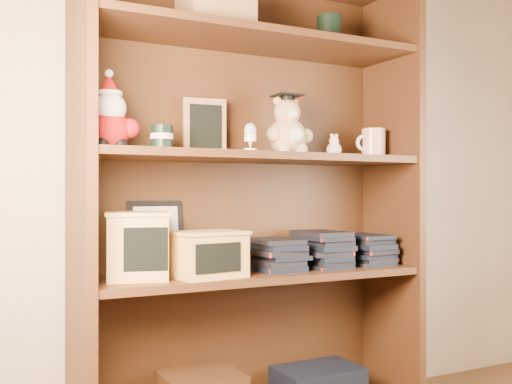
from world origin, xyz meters
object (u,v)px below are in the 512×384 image
Objects in this scene: bookcase at (249,204)px; grad_teddy_bear at (288,131)px; teacher_mug at (373,143)px; treats_box at (137,245)px.

bookcase is 0.29m from grad_teddy_bear.
teacher_mug is 0.54× the size of treats_box.
bookcase is at bearing 7.16° from treats_box.
grad_teddy_bear is (0.13, -0.06, 0.25)m from bookcase.
bookcase is 6.91× the size of treats_box.
bookcase is 0.43m from treats_box.
bookcase is 12.90× the size of teacher_mug.
grad_teddy_bear is at bearing -0.61° from treats_box.
grad_teddy_bear is 0.65m from treats_box.
grad_teddy_bear reaches higher than treats_box.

